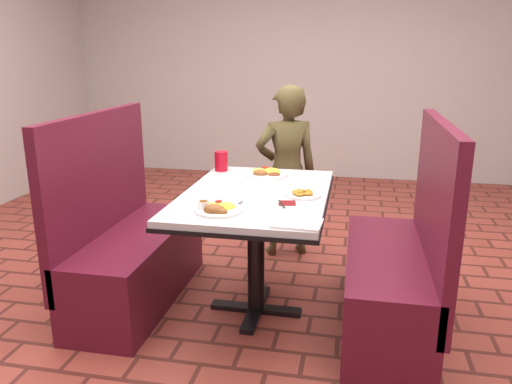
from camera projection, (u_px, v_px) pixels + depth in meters
dining_table at (256, 208)px, 2.85m from camera, size 0.81×1.21×0.75m
booth_bench_left at (130, 250)px, 3.09m from camera, size 0.47×1.20×1.17m
booth_bench_right at (396, 272)px, 2.79m from camera, size 0.47×1.20×1.17m
diner_person at (286, 172)px, 3.74m from camera, size 0.55×0.47×1.29m
near_dinner_plate at (218, 206)px, 2.47m from camera, size 0.24×0.24×0.08m
far_dinner_plate at (267, 171)px, 3.20m from camera, size 0.28×0.28×0.07m
plantain_plate at (303, 194)px, 2.74m from camera, size 0.20×0.20×0.03m
maroon_napkin at (287, 203)px, 2.61m from camera, size 0.10×0.10×0.00m
spoon_utensil at (282, 204)px, 2.58m from camera, size 0.06×0.14×0.00m
red_tumbler at (221, 161)px, 3.31m from camera, size 0.09×0.09×0.13m
paper_napkin at (297, 223)px, 2.29m from camera, size 0.23×0.18×0.01m
knife_utensil at (236, 206)px, 2.52m from camera, size 0.04×0.19×0.00m
fork_utensil at (217, 212)px, 2.44m from camera, size 0.03×0.16×0.00m
lettuce_shreds at (265, 189)px, 2.87m from camera, size 0.28×0.32×0.00m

